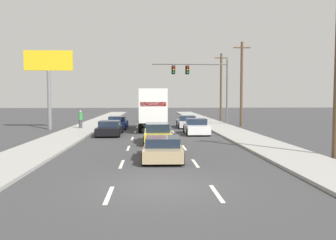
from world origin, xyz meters
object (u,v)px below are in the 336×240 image
(car_white, at_px, (196,127))
(utility_pole_mid, at_px, (242,83))
(car_silver, at_px, (187,122))
(pedestrian_near_corner, at_px, (81,119))
(car_blue, at_px, (117,123))
(car_tan, at_px, (162,149))
(car_yellow, at_px, (157,134))
(roadside_billboard, at_px, (49,72))
(utility_pole_far, at_px, (221,86))
(box_truck, at_px, (153,108))
(traffic_signal_mast, at_px, (197,76))
(car_black, at_px, (110,129))

(car_white, height_order, utility_pole_mid, utility_pole_mid)
(car_silver, height_order, pedestrian_near_corner, pedestrian_near_corner)
(utility_pole_mid, xyz_separation_m, pedestrian_near_corner, (-16.45, -2.74, -3.63))
(car_blue, bearing_deg, car_tan, -77.65)
(car_yellow, xyz_separation_m, car_tan, (0.10, -6.23, -0.09))
(roadside_billboard, relative_size, pedestrian_near_corner, 4.46)
(car_tan, bearing_deg, utility_pole_far, 72.57)
(utility_pole_far, bearing_deg, box_truck, -124.31)
(box_truck, xyz_separation_m, car_tan, (0.27, -15.01, -1.61))
(car_silver, xyz_separation_m, pedestrian_near_corner, (-10.47, -1.55, 0.43))
(box_truck, bearing_deg, car_white, -43.07)
(traffic_signal_mast, height_order, pedestrian_near_corner, traffic_signal_mast)
(car_yellow, height_order, traffic_signal_mast, traffic_signal_mast)
(car_yellow, relative_size, car_silver, 1.00)
(car_tan, height_order, utility_pole_mid, utility_pole_mid)
(car_silver, distance_m, utility_pole_mid, 7.32)
(roadside_billboard, bearing_deg, car_yellow, -45.86)
(traffic_signal_mast, distance_m, pedestrian_near_corner, 14.12)
(car_yellow, bearing_deg, utility_pole_mid, 54.49)
(traffic_signal_mast, bearing_deg, car_silver, -111.20)
(car_blue, bearing_deg, utility_pole_far, 41.10)
(utility_pole_mid, distance_m, pedestrian_near_corner, 17.06)
(car_blue, distance_m, traffic_signal_mast, 11.08)
(utility_pole_mid, xyz_separation_m, utility_pole_far, (-0.23, 9.29, -0.00))
(car_tan, relative_size, utility_pole_mid, 0.47)
(car_tan, distance_m, roadside_billboard, 20.19)
(traffic_signal_mast, relative_size, roadside_billboard, 1.16)
(utility_pole_mid, xyz_separation_m, roadside_billboard, (-19.43, -2.56, 0.87))
(car_silver, distance_m, roadside_billboard, 14.39)
(car_silver, xyz_separation_m, car_white, (0.10, -6.39, 0.03))
(box_truck, relative_size, car_white, 1.85)
(car_yellow, bearing_deg, box_truck, 91.13)
(box_truck, height_order, utility_pole_mid, utility_pole_mid)
(car_tan, relative_size, traffic_signal_mast, 0.48)
(car_black, bearing_deg, car_blue, 89.58)
(car_white, xyz_separation_m, roadside_billboard, (-13.54, 5.02, 4.90))
(utility_pole_mid, bearing_deg, car_blue, -171.91)
(car_black, relative_size, car_tan, 1.01)
(utility_pole_mid, height_order, roadside_billboard, utility_pole_mid)
(car_black, distance_m, car_tan, 11.76)
(traffic_signal_mast, distance_m, utility_pole_mid, 5.36)
(traffic_signal_mast, height_order, roadside_billboard, roadside_billboard)
(car_yellow, xyz_separation_m, utility_pole_far, (9.06, 22.30, 3.99))
(utility_pole_mid, distance_m, utility_pole_far, 9.29)
(car_silver, height_order, traffic_signal_mast, traffic_signal_mast)
(car_black, xyz_separation_m, roadside_billboard, (-6.38, 5.57, 4.95))
(car_black, distance_m, roadside_billboard, 9.81)
(box_truck, xyz_separation_m, utility_pole_mid, (9.46, 4.24, 2.48))
(car_black, relative_size, pedestrian_near_corner, 2.48)
(car_yellow, relative_size, utility_pole_far, 0.50)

